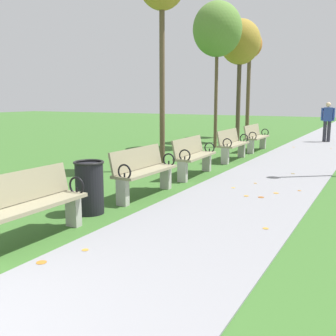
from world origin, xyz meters
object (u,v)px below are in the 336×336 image
(tree_3, at_px, (240,43))
(park_bench_5, at_px, (232,144))
(park_bench_2, at_px, (29,205))
(park_bench_6, at_px, (256,137))
(tree_2, at_px, (217,30))
(trash_bin, at_px, (90,187))
(park_bench_4, at_px, (193,156))
(tree_4, at_px, (250,48))
(pedestrian_walking, at_px, (328,120))
(park_bench_3, at_px, (143,170))

(tree_3, bearing_deg, park_bench_5, -73.17)
(park_bench_2, height_order, park_bench_6, same)
(park_bench_2, distance_m, park_bench_6, 10.08)
(park_bench_2, height_order, tree_3, tree_3)
(park_bench_5, relative_size, park_bench_6, 1.00)
(park_bench_5, bearing_deg, park_bench_2, -90.00)
(tree_2, height_order, trash_bin, tree_2)
(park_bench_4, distance_m, tree_4, 10.68)
(park_bench_5, bearing_deg, pedestrian_walking, 74.62)
(park_bench_6, bearing_deg, pedestrian_walking, 66.38)
(pedestrian_walking, height_order, trash_bin, pedestrian_walking)
(park_bench_2, xyz_separation_m, park_bench_5, (-0.00, 7.66, 0.00))
(park_bench_6, bearing_deg, tree_4, 110.58)
(tree_4, bearing_deg, park_bench_5, -76.02)
(park_bench_3, xyz_separation_m, park_bench_6, (-0.00, 7.35, 0.00))
(park_bench_2, distance_m, park_bench_5, 7.66)
(park_bench_3, bearing_deg, pedestrian_walking, 81.08)
(tree_4, bearing_deg, trash_bin, -83.05)
(park_bench_4, xyz_separation_m, tree_2, (-1.60, 5.39, 3.70))
(park_bench_3, xyz_separation_m, park_bench_5, (-0.00, 4.92, 0.00))
(tree_2, distance_m, tree_3, 2.14)
(park_bench_4, bearing_deg, park_bench_2, -90.00)
(park_bench_5, height_order, park_bench_6, same)
(park_bench_4, relative_size, park_bench_5, 1.01)
(park_bench_4, bearing_deg, park_bench_6, 90.00)
(park_bench_6, xyz_separation_m, tree_3, (-1.45, 2.38, 3.48))
(park_bench_4, relative_size, tree_2, 0.31)
(park_bench_4, distance_m, trash_bin, 3.59)
(tree_2, bearing_deg, trash_bin, -80.84)
(park_bench_2, xyz_separation_m, pedestrian_walking, (1.80, 14.20, 0.44))
(park_bench_5, bearing_deg, trash_bin, -91.34)
(tree_2, height_order, tree_3, tree_2)
(tree_4, distance_m, pedestrian_walking, 4.80)
(tree_3, relative_size, trash_bin, 5.83)
(tree_4, height_order, pedestrian_walking, tree_4)
(park_bench_3, relative_size, park_bench_5, 1.00)
(park_bench_4, relative_size, pedestrian_walking, 1.00)
(park_bench_4, bearing_deg, park_bench_5, 90.00)
(park_bench_4, bearing_deg, tree_2, 106.49)
(tree_3, relative_size, tree_4, 1.02)
(park_bench_5, relative_size, tree_2, 0.31)
(park_bench_2, relative_size, tree_2, 0.31)
(park_bench_2, bearing_deg, pedestrian_walking, 82.78)
(park_bench_5, distance_m, tree_3, 6.11)
(park_bench_4, height_order, park_bench_6, same)
(tree_3, xyz_separation_m, tree_4, (-0.34, 2.39, 0.08))
(park_bench_2, distance_m, tree_4, 15.38)
(park_bench_5, relative_size, tree_3, 0.33)
(park_bench_3, bearing_deg, park_bench_2, -90.00)
(tree_4, bearing_deg, park_bench_6, -69.42)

